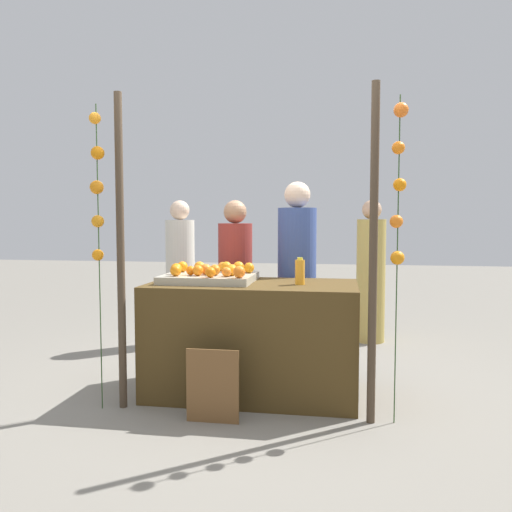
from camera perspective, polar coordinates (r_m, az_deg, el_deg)
ground_plane at (r=4.21m, az=-0.34°, el=-14.90°), size 24.00×24.00×0.00m
stall_counter at (r=4.09m, az=-0.34°, el=-9.09°), size 1.61×0.83×0.87m
orange_tray at (r=4.11m, az=-5.16°, el=-2.42°), size 0.71×0.60×0.06m
orange_0 at (r=3.90m, az=-3.28°, el=-1.77°), size 0.07×0.07×0.07m
orange_1 at (r=4.18m, az=-5.93°, el=-1.41°), size 0.07×0.07×0.07m
orange_2 at (r=3.99m, az=-4.58°, el=-1.56°), size 0.09×0.09×0.09m
orange_3 at (r=3.98m, az=-8.88°, el=-1.61°), size 0.09×0.09×0.09m
orange_4 at (r=4.08m, az=-2.70°, el=-1.47°), size 0.08×0.08×0.08m
orange_5 at (r=3.81m, az=-1.87°, el=-1.77°), size 0.09×0.09×0.09m
orange_6 at (r=4.16m, az=-0.79°, el=-1.32°), size 0.09×0.09×0.09m
orange_7 at (r=4.12m, az=-8.81°, el=-1.41°), size 0.09×0.09×0.09m
orange_8 at (r=4.22m, az=-3.32°, el=-1.22°), size 0.09×0.09×0.09m
orange_9 at (r=4.26m, az=-6.27°, el=-1.20°), size 0.09×0.09×0.09m
orange_10 at (r=4.29m, az=-8.15°, el=-1.18°), size 0.09×0.09×0.09m
orange_11 at (r=4.04m, az=-7.23°, el=-1.61°), size 0.07×0.07×0.07m
orange_12 at (r=4.21m, az=-1.94°, el=-1.22°), size 0.09×0.09×0.09m
orange_13 at (r=4.32m, az=-3.74°, el=-1.18°), size 0.08×0.08×0.08m
orange_14 at (r=4.06m, az=-5.58°, el=-1.48°), size 0.09×0.09×0.09m
orange_15 at (r=3.96m, az=-2.68°, el=-1.62°), size 0.08×0.08×0.08m
orange_16 at (r=3.98m, az=-6.45°, el=-1.60°), size 0.08×0.08×0.08m
orange_17 at (r=3.86m, az=-5.07°, el=-1.81°), size 0.08×0.08×0.08m
juice_bottle at (r=3.92m, az=4.88°, el=-1.76°), size 0.07×0.07×0.21m
chalkboard_sign at (r=3.58m, az=-4.80°, el=-14.21°), size 0.36×0.03×0.51m
vendor_left at (r=4.70m, az=-2.30°, el=-3.89°), size 0.31×0.31×1.54m
vendor_right at (r=4.59m, az=4.54°, el=-3.17°), size 0.34×0.34×1.70m
crowd_person_0 at (r=5.72m, az=-8.36°, el=-2.35°), size 0.32×0.32×1.57m
crowd_person_1 at (r=5.89m, az=12.58°, el=-2.18°), size 0.32×0.32×1.58m
canopy_post_left at (r=3.81m, az=-14.75°, el=0.36°), size 0.06×0.06×2.26m
canopy_post_right at (r=3.48m, az=12.84°, el=0.07°), size 0.06×0.06×2.26m
garland_strand_left at (r=3.82m, az=-17.17°, el=7.20°), size 0.11×0.10×2.17m
garland_strand_right at (r=3.51m, az=15.50°, el=7.46°), size 0.11×0.11×2.17m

